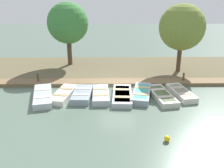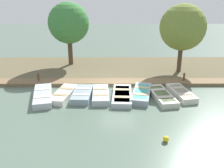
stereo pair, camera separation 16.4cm
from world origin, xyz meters
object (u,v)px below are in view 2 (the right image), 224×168
Objects in this scene: rowboat_5 at (142,93)px; rowboat_7 at (181,93)px; rowboat_3 at (101,94)px; rowboat_2 at (82,94)px; mooring_post_far at (184,78)px; rowboat_6 at (162,95)px; mooring_post_near at (39,78)px; rowboat_0 at (43,96)px; rowboat_4 at (122,95)px; park_tree_left at (183,27)px; buoy at (166,139)px; rowboat_1 at (64,94)px; park_tree_far_left at (69,23)px.

rowboat_7 is at bearing 104.51° from rowboat_5.
rowboat_3 is 0.97× the size of rowboat_7.
rowboat_2 is 8.00m from mooring_post_far.
mooring_post_near is at bearing -117.21° from rowboat_6.
rowboat_0 reaches higher than rowboat_2.
rowboat_4 is 8.32m from park_tree_left.
mooring_post_near is 11.45m from buoy.
rowboat_1 is at bearing -89.90° from rowboat_4.
mooring_post_far is at bearing 93.07° from rowboat_0.
rowboat_3 is at bearing 97.64° from rowboat_1.
mooring_post_far is at bearing 138.26° from rowboat_5.
park_tree_far_left is (-7.30, -8.57, 3.80)m from rowboat_7.
rowboat_1 is 3.79× the size of mooring_post_far.
rowboat_7 is (-0.38, 1.40, 0.01)m from rowboat_6.
rowboat_5 is (-0.08, 3.99, 0.00)m from rowboat_2.
park_tree_far_left is at bearing 161.77° from rowboat_0.
mooring_post_far is at bearing 150.93° from rowboat_7.
mooring_post_near is 2.92× the size of buoy.
park_tree_far_left reaches higher than rowboat_3.
rowboat_1 is at bearing -99.33° from rowboat_7.
rowboat_1 is at bearing -77.94° from rowboat_5.
buoy is (5.43, 0.52, -0.07)m from rowboat_5.
park_tree_far_left is at bearing 159.90° from mooring_post_near.
park_tree_far_left is (-4.82, 1.76, 3.57)m from mooring_post_near.
mooring_post_near is 0.14× the size of park_tree_far_left.
park_tree_far_left is at bearing -146.02° from rowboat_4.
rowboat_5 is 8.06m from mooring_post_near.
rowboat_2 is 0.92× the size of rowboat_7.
rowboat_6 is 4.16× the size of mooring_post_far.
park_tree_far_left is at bearing -103.16° from park_tree_left.
rowboat_5 is at bearing -111.02° from rowboat_6.
rowboat_2 is at bearing -89.65° from rowboat_4.
rowboat_6 reaches higher than rowboat_4.
rowboat_5 is at bearing -36.41° from park_tree_left.
rowboat_5 is 5.46m from buoy.
rowboat_3 is at bearing 90.03° from rowboat_2.
park_tree_far_left is (-7.64, -4.54, 3.83)m from rowboat_4.
rowboat_1 is at bearing 90.90° from rowboat_0.
rowboat_6 is 1.45m from rowboat_7.
rowboat_0 is 1.33× the size of rowboat_2.
rowboat_3 is at bearing -90.02° from rowboat_4.
rowboat_1 reaches higher than rowboat_4.
park_tree_left is (-5.16, 3.81, 3.70)m from rowboat_5.
rowboat_2 is at bearing 53.61° from mooring_post_near.
park_tree_far_left is (-12.85, -6.39, 3.86)m from buoy.
rowboat_3 is 0.51× the size of park_tree_far_left.
rowboat_3 reaches higher than rowboat_6.
mooring_post_far reaches higher than rowboat_3.
mooring_post_far reaches higher than rowboat_4.
rowboat_1 reaches higher than buoy.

